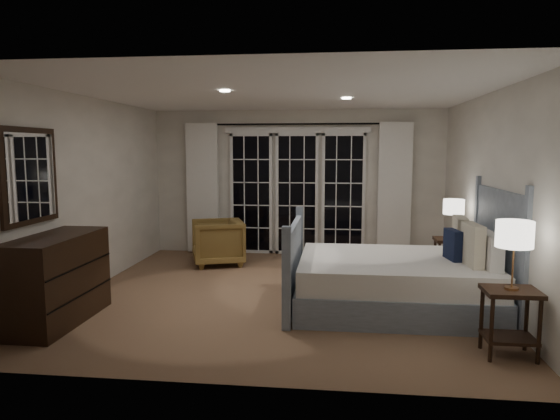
# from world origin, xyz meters

# --- Properties ---
(floor) EXTENTS (5.00, 5.00, 0.00)m
(floor) POSITION_xyz_m (0.00, 0.00, 0.00)
(floor) COLOR #816345
(floor) RESTS_ON ground
(ceiling) EXTENTS (5.00, 5.00, 0.00)m
(ceiling) POSITION_xyz_m (0.00, 0.00, 2.50)
(ceiling) COLOR white
(ceiling) RESTS_ON wall_back
(wall_left) EXTENTS (0.02, 5.00, 2.50)m
(wall_left) POSITION_xyz_m (-2.50, 0.00, 1.25)
(wall_left) COLOR white
(wall_left) RESTS_ON floor
(wall_right) EXTENTS (0.02, 5.00, 2.50)m
(wall_right) POSITION_xyz_m (2.50, 0.00, 1.25)
(wall_right) COLOR white
(wall_right) RESTS_ON floor
(wall_back) EXTENTS (5.00, 0.02, 2.50)m
(wall_back) POSITION_xyz_m (0.00, 2.50, 1.25)
(wall_back) COLOR white
(wall_back) RESTS_ON floor
(wall_front) EXTENTS (5.00, 0.02, 2.50)m
(wall_front) POSITION_xyz_m (0.00, -2.50, 1.25)
(wall_front) COLOR white
(wall_front) RESTS_ON floor
(french_doors) EXTENTS (2.50, 0.04, 2.20)m
(french_doors) POSITION_xyz_m (0.00, 2.46, 1.09)
(french_doors) COLOR black
(french_doors) RESTS_ON wall_back
(curtain_rod) EXTENTS (3.50, 0.03, 0.03)m
(curtain_rod) POSITION_xyz_m (0.00, 2.40, 2.25)
(curtain_rod) COLOR black
(curtain_rod) RESTS_ON wall_back
(curtain_left) EXTENTS (0.55, 0.10, 2.25)m
(curtain_left) POSITION_xyz_m (-1.65, 2.38, 1.15)
(curtain_left) COLOR white
(curtain_left) RESTS_ON curtain_rod
(curtain_right) EXTENTS (0.55, 0.10, 2.25)m
(curtain_right) POSITION_xyz_m (1.65, 2.38, 1.15)
(curtain_right) COLOR white
(curtain_right) RESTS_ON curtain_rod
(downlight_a) EXTENTS (0.12, 0.12, 0.01)m
(downlight_a) POSITION_xyz_m (0.80, 0.60, 2.49)
(downlight_a) COLOR white
(downlight_a) RESTS_ON ceiling
(downlight_b) EXTENTS (0.12, 0.12, 0.01)m
(downlight_b) POSITION_xyz_m (-0.60, -0.40, 2.49)
(downlight_b) COLOR white
(downlight_b) RESTS_ON ceiling
(bed) EXTENTS (2.36, 1.70, 1.38)m
(bed) POSITION_xyz_m (1.41, -0.40, 0.34)
(bed) COLOR #8691A2
(bed) RESTS_ON floor
(nightstand_left) EXTENTS (0.47, 0.37, 0.61)m
(nightstand_left) POSITION_xyz_m (2.22, -1.67, 0.40)
(nightstand_left) COLOR black
(nightstand_left) RESTS_ON floor
(nightstand_right) EXTENTS (0.47, 0.37, 0.61)m
(nightstand_right) POSITION_xyz_m (2.27, 0.84, 0.40)
(nightstand_right) COLOR black
(nightstand_right) RESTS_ON floor
(lamp_left) EXTENTS (0.31, 0.31, 0.61)m
(lamp_left) POSITION_xyz_m (2.22, -1.67, 1.09)
(lamp_left) COLOR #AA7344
(lamp_left) RESTS_ON nightstand_left
(lamp_right) EXTENTS (0.28, 0.28, 0.54)m
(lamp_right) POSITION_xyz_m (2.27, 0.84, 1.04)
(lamp_right) COLOR #AA7344
(lamp_right) RESTS_ON nightstand_right
(armchair) EXTENTS (1.00, 0.99, 0.72)m
(armchair) POSITION_xyz_m (-1.18, 1.51, 0.36)
(armchair) COLOR brown
(armchair) RESTS_ON floor
(dresser) EXTENTS (0.56, 1.31, 0.93)m
(dresser) POSITION_xyz_m (-2.23, -1.30, 0.47)
(dresser) COLOR black
(dresser) RESTS_ON floor
(mirror) EXTENTS (0.05, 0.85, 1.00)m
(mirror) POSITION_xyz_m (-2.47, -1.30, 1.55)
(mirror) COLOR black
(mirror) RESTS_ON wall_left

